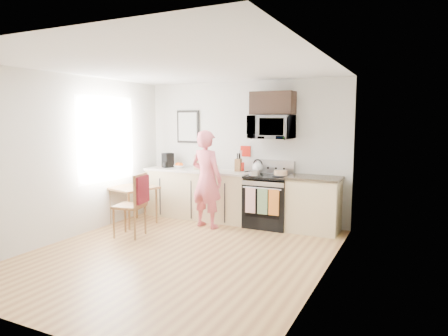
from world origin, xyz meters
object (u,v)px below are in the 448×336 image
at_px(dining_table, 133,191).
at_px(chair, 137,196).
at_px(cake, 281,174).
at_px(range, 269,202).
at_px(person, 207,179).
at_px(microwave, 272,127).

height_order(dining_table, chair, chair).
bearing_deg(chair, dining_table, 122.65).
xyz_separation_m(dining_table, cake, (2.51, 0.86, 0.37)).
bearing_deg(cake, range, 167.97).
bearing_deg(cake, person, -158.24).
xyz_separation_m(microwave, person, (-0.96, -0.63, -0.90)).
bearing_deg(microwave, cake, -33.71).
xyz_separation_m(range, dining_table, (-2.28, -0.91, 0.17)).
bearing_deg(microwave, dining_table, -155.96).
bearing_deg(dining_table, person, 16.39).
distance_m(range, person, 1.17).
distance_m(person, dining_table, 1.40).
height_order(range, chair, range).
relative_size(chair, cake, 3.68).
bearing_deg(cake, dining_table, -161.01).
relative_size(range, chair, 1.13).
distance_m(microwave, person, 1.46).
height_order(range, person, person).
height_order(range, microwave, microwave).
relative_size(microwave, person, 0.44).
relative_size(microwave, chair, 0.74).
height_order(range, cake, range).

